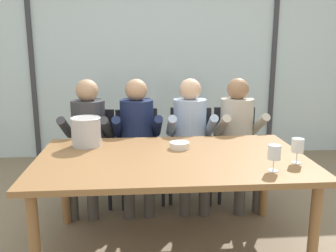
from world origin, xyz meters
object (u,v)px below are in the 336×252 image
person_pale_blue_shirt (191,133)px  ice_bucket_primary (86,131)px  chair_right_of_center (235,145)px  person_beige_jumper (239,132)px  wine_glass_by_left_taster (274,154)px  dining_table (172,165)px  tasting_bowl (180,145)px  chair_near_curtain (93,148)px  wine_glass_near_bucket (298,147)px  chair_left_of_center (139,147)px  person_navy_polo (137,134)px  person_charcoal_jacket (87,135)px  chair_center (190,145)px

person_pale_blue_shirt → ice_bucket_primary: (-0.92, -0.50, 0.16)m
chair_right_of_center → person_beige_jumper: person_beige_jumper is taller
person_beige_jumper → wine_glass_by_left_taster: (-0.10, -1.20, 0.15)m
dining_table → tasting_bowl: (0.08, 0.21, 0.09)m
chair_near_curtain → wine_glass_by_left_taster: (1.33, -1.35, 0.33)m
wine_glass_by_left_taster → wine_glass_near_bucket: bearing=33.8°
chair_left_of_center → wine_glass_by_left_taster: 1.64m
dining_table → person_navy_polo: person_navy_polo is taller
person_charcoal_jacket → tasting_bowl: 1.03m
chair_near_curtain → person_navy_polo: person_navy_polo is taller
chair_near_curtain → person_beige_jumper: person_beige_jumper is taller
chair_right_of_center → person_charcoal_jacket: 1.48m
chair_center → person_charcoal_jacket: bearing=-163.1°
person_beige_jumper → ice_bucket_primary: 1.49m
ice_bucket_primary → tasting_bowl: 0.76m
chair_near_curtain → person_navy_polo: (0.44, -0.15, 0.17)m
chair_right_of_center → wine_glass_by_left_taster: bearing=-91.2°
chair_right_of_center → person_charcoal_jacket: bearing=-170.2°
ice_bucket_primary → person_pale_blue_shirt: bearing=28.8°
person_pale_blue_shirt → person_beige_jumper: same height
chair_center → wine_glass_near_bucket: size_ratio=5.13×
person_pale_blue_shirt → wine_glass_by_left_taster: bearing=-72.4°
chair_near_curtain → person_navy_polo: size_ratio=0.74×
ice_bucket_primary → wine_glass_by_left_taster: bearing=-28.5°
person_pale_blue_shirt → person_charcoal_jacket: bearing=-179.6°
person_beige_jumper → wine_glass_by_left_taster: size_ratio=6.96×
wine_glass_by_left_taster → person_pale_blue_shirt: bearing=107.1°
dining_table → chair_near_curtain: size_ratio=2.20×
chair_right_of_center → person_navy_polo: (-1.00, -0.16, 0.17)m
wine_glass_by_left_taster → wine_glass_near_bucket: size_ratio=1.00×
chair_center → person_navy_polo: person_navy_polo is taller
wine_glass_near_bucket → person_pale_blue_shirt: bearing=119.1°
person_navy_polo → tasting_bowl: size_ratio=7.74×
chair_left_of_center → wine_glass_by_left_taster: size_ratio=5.13×
person_beige_jumper → wine_glass_near_bucket: bearing=-89.0°
chair_left_of_center → person_charcoal_jacket: person_charcoal_jacket is taller
chair_center → tasting_bowl: (-0.20, -0.81, 0.23)m
person_pale_blue_shirt → person_beige_jumper: (0.47, 0.00, 0.00)m
person_pale_blue_shirt → chair_right_of_center: bearing=19.0°
chair_right_of_center → person_navy_polo: size_ratio=0.74×
chair_center → chair_right_of_center: bearing=6.4°
wine_glass_by_left_taster → wine_glass_near_bucket: same height
person_beige_jumper → tasting_bowl: size_ratio=7.74×
chair_center → chair_right_of_center: 0.46m
person_navy_polo → ice_bucket_primary: 0.66m
chair_left_of_center → chair_right_of_center: (0.99, 0.02, 0.00)m
chair_right_of_center → person_pale_blue_shirt: bearing=-157.9°
person_charcoal_jacket → person_beige_jumper: size_ratio=1.00×
chair_near_curtain → person_beige_jumper: (1.43, -0.15, 0.17)m
chair_center → ice_bucket_primary: size_ratio=3.71×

